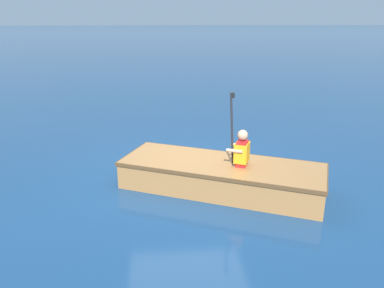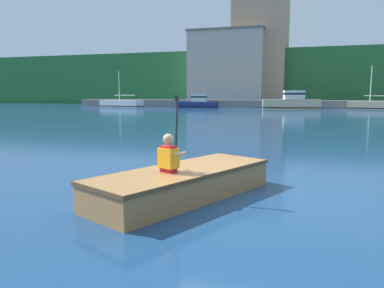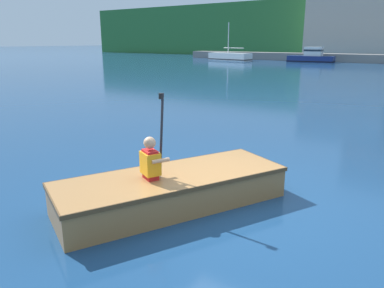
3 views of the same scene
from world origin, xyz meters
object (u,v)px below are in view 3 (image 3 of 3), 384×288
moored_boat_dock_west_end (311,57)px  rowboat_foreground (175,187)px  moored_boat_dock_east_inner (230,57)px  person_paddler (151,160)px

moored_boat_dock_west_end → rowboat_foreground: (10.99, -38.51, -0.32)m
moored_boat_dock_east_inner → rowboat_foreground: moored_boat_dock_east_inner is taller
moored_boat_dock_east_inner → moored_boat_dock_west_end: bearing=10.8°
moored_boat_dock_west_end → moored_boat_dock_east_inner: size_ratio=0.90×
moored_boat_dock_west_end → person_paddler: moored_boat_dock_west_end is taller
moored_boat_dock_west_end → person_paddler: bearing=-74.4°
moored_boat_dock_east_inner → person_paddler: moored_boat_dock_east_inner is taller
person_paddler → moored_boat_dock_west_end: bearing=105.6°
person_paddler → rowboat_foreground: bearing=65.4°
moored_boat_dock_west_end → rowboat_foreground: 40.05m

